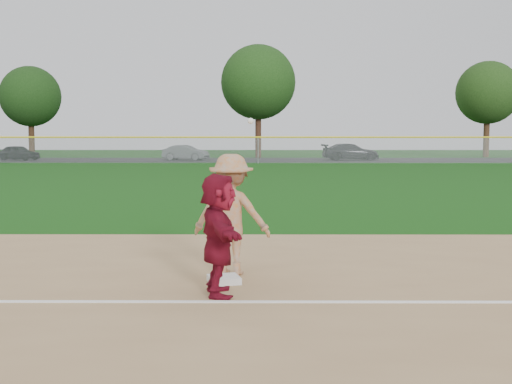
{
  "coord_description": "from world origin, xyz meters",
  "views": [
    {
      "loc": [
        0.05,
        -9.25,
        2.28
      ],
      "look_at": [
        0.0,
        1.5,
        1.3
      ],
      "focal_mm": 45.0,
      "sensor_mm": 36.0,
      "label": 1
    }
  ],
  "objects_px": {
    "first_base": "(224,279)",
    "car_right": "(351,152)",
    "car_left": "(18,153)",
    "car_mid": "(186,153)",
    "base_runner": "(219,234)"
  },
  "relations": [
    {
      "from": "car_mid",
      "to": "car_right",
      "type": "relative_size",
      "value": 0.8
    },
    {
      "from": "first_base",
      "to": "car_right",
      "type": "bearing_deg",
      "value": 79.51
    },
    {
      "from": "car_left",
      "to": "car_mid",
      "type": "bearing_deg",
      "value": -71.0
    },
    {
      "from": "car_right",
      "to": "first_base",
      "type": "bearing_deg",
      "value": 163.96
    },
    {
      "from": "first_base",
      "to": "car_left",
      "type": "xyz_separation_m",
      "value": [
        -20.11,
        45.38,
        0.58
      ]
    },
    {
      "from": "first_base",
      "to": "car_right",
      "type": "distance_m",
      "value": 46.08
    },
    {
      "from": "base_runner",
      "to": "car_left",
      "type": "relative_size",
      "value": 0.46
    },
    {
      "from": "first_base",
      "to": "car_mid",
      "type": "distance_m",
      "value": 45.52
    },
    {
      "from": "first_base",
      "to": "base_runner",
      "type": "height_order",
      "value": "base_runner"
    },
    {
      "from": "base_runner",
      "to": "car_left",
      "type": "bearing_deg",
      "value": 15.78
    },
    {
      "from": "first_base",
      "to": "car_mid",
      "type": "xyz_separation_m",
      "value": [
        -5.72,
        45.15,
        0.58
      ]
    },
    {
      "from": "first_base",
      "to": "car_left",
      "type": "distance_m",
      "value": 49.64
    },
    {
      "from": "base_runner",
      "to": "car_right",
      "type": "height_order",
      "value": "base_runner"
    },
    {
      "from": "first_base",
      "to": "car_right",
      "type": "relative_size",
      "value": 0.09
    },
    {
      "from": "base_runner",
      "to": "car_right",
      "type": "bearing_deg",
      "value": -18.11
    }
  ]
}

